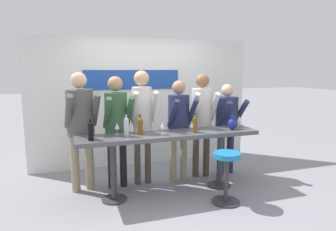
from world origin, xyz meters
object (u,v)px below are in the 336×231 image
at_px(bar_stool, 227,170).
at_px(person_right, 227,120).
at_px(person_center_right, 202,113).
at_px(wine_bottle_1, 91,130).
at_px(wine_glass_2, 117,126).
at_px(wine_bottle_3, 140,125).
at_px(decorative_vase, 232,124).
at_px(person_left, 116,119).
at_px(wine_bottle_0, 195,124).
at_px(wine_glass_1, 239,119).
at_px(person_center, 179,119).
at_px(person_center_left, 142,113).
at_px(person_far_left, 81,119).
at_px(tasting_table, 170,142).
at_px(wine_glass_0, 162,126).
at_px(wine_bottle_2, 126,126).

distance_m(bar_stool, person_right, 1.29).
distance_m(person_center_right, wine_bottle_1, 1.97).
relative_size(person_center_right, wine_glass_2, 10.01).
bearing_deg(wine_bottle_3, decorative_vase, -3.63).
xyz_separation_m(person_right, wine_glass_2, (-1.96, -0.35, 0.07)).
relative_size(person_left, wine_bottle_0, 5.98).
relative_size(wine_bottle_1, wine_glass_1, 1.69).
bearing_deg(wine_glass_2, person_center, 16.41).
height_order(wine_bottle_0, wine_bottle_1, wine_bottle_1).
xyz_separation_m(person_center_left, person_center_right, (1.04, 0.01, -0.05)).
bearing_deg(wine_glass_1, person_center, 160.16).
height_order(person_far_left, person_center_right, person_far_left).
bearing_deg(person_center, person_far_left, 173.42).
xyz_separation_m(tasting_table, wine_glass_0, (-0.12, -0.03, 0.26)).
height_order(person_center_right, decorative_vase, person_center_right).
distance_m(person_center_left, wine_bottle_2, 0.61).
bearing_deg(person_far_left, wine_bottle_0, -29.09).
bearing_deg(person_far_left, tasting_table, -31.11).
bearing_deg(wine_glass_0, bar_stool, -35.37).
bearing_deg(wine_bottle_2, person_left, 98.58).
bearing_deg(wine_bottle_2, wine_bottle_3, 10.45).
bearing_deg(person_center_left, person_far_left, -178.56).
distance_m(person_center_left, wine_glass_2, 0.59).
distance_m(wine_bottle_0, wine_bottle_2, 1.01).
height_order(person_left, wine_bottle_2, person_left).
height_order(person_center_left, person_center, person_center_left).
xyz_separation_m(bar_stool, person_center_right, (0.11, 1.07, 0.63)).
height_order(person_center, wine_glass_0, person_center).
height_order(person_center_left, wine_glass_0, person_center_left).
bearing_deg(wine_glass_1, wine_bottle_1, -174.93).
relative_size(wine_bottle_0, wine_bottle_2, 0.90).
bearing_deg(person_center_left, wine_bottle_2, -122.64).
xyz_separation_m(person_far_left, person_left, (0.52, -0.05, -0.03)).
distance_m(tasting_table, person_center_right, 0.95).
relative_size(person_right, wine_bottle_2, 4.89).
relative_size(person_right, wine_bottle_3, 5.50).
distance_m(tasting_table, wine_bottle_0, 0.46).
xyz_separation_m(wine_bottle_0, wine_bottle_1, (-1.50, -0.02, 0.01)).
bearing_deg(bar_stool, wine_bottle_3, 150.62).
bearing_deg(wine_bottle_3, wine_glass_1, 2.39).
xyz_separation_m(person_center, wine_glass_2, (-1.06, -0.31, 0.01)).
bearing_deg(bar_stool, person_center, 108.28).
relative_size(wine_bottle_1, wine_bottle_3, 1.03).
relative_size(person_left, wine_glass_0, 9.86).
bearing_deg(wine_bottle_2, wine_glass_1, 3.29).
bearing_deg(bar_stool, decorative_vase, 54.64).
xyz_separation_m(bar_stool, wine_bottle_1, (-1.77, 0.46, 0.58)).
distance_m(person_far_left, person_center_right, 1.98).
height_order(person_far_left, wine_glass_2, person_far_left).
xyz_separation_m(person_center_left, wine_bottle_0, (0.66, -0.57, -0.11)).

